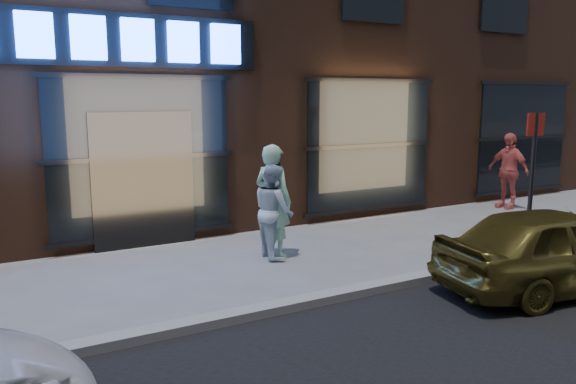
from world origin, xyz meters
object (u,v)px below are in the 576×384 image
object	(u,v)px
man_bowtie	(273,201)
sign_post	(532,168)
passerby	(508,171)
gold_sedan	(558,249)
man_cap	(274,211)

from	to	relation	value
man_bowtie	sign_post	distance (m)	4.44
passerby	man_bowtie	bearing A→B (deg)	-87.86
man_bowtie	gold_sedan	world-z (taller)	man_bowtie
passerby	gold_sedan	distance (m)	6.06
man_bowtie	gold_sedan	distance (m)	4.33
gold_sedan	man_cap	bearing A→B (deg)	47.28
man_bowtie	passerby	bearing A→B (deg)	-108.37
gold_sedan	sign_post	size ratio (longest dim) A/B	1.46
man_cap	gold_sedan	distance (m)	4.29
man_cap	passerby	world-z (taller)	passerby
passerby	sign_post	xyz separation A→B (m)	(-2.87, -2.84, 0.55)
passerby	sign_post	size ratio (longest dim) A/B	0.75
passerby	sign_post	distance (m)	4.08
man_cap	gold_sedan	world-z (taller)	man_cap
passerby	gold_sedan	size ratio (longest dim) A/B	0.51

